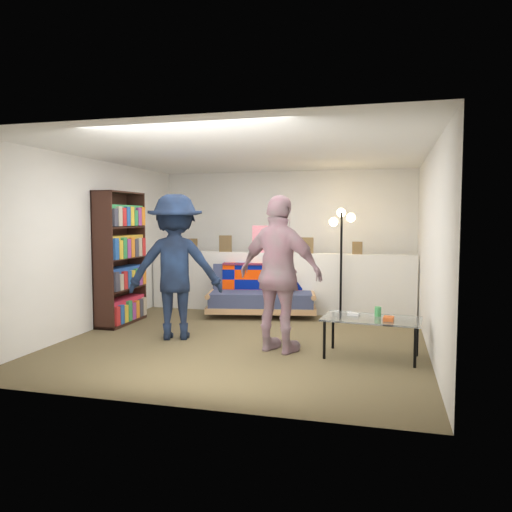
{
  "coord_description": "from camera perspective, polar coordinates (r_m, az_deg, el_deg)",
  "views": [
    {
      "loc": [
        1.75,
        -6.26,
        1.58
      ],
      "look_at": [
        0.0,
        0.4,
        1.05
      ],
      "focal_mm": 35.0,
      "sensor_mm": 36.0,
      "label": 1
    }
  ],
  "objects": [
    {
      "name": "ground",
      "position": [
        6.69,
        -0.88,
        -9.26
      ],
      "size": [
        5.0,
        5.0,
        0.0
      ],
      "primitive_type": "plane",
      "color": "brown",
      "rests_on": "ground"
    },
    {
      "name": "room_shell",
      "position": [
        6.96,
        0.15,
        5.15
      ],
      "size": [
        4.6,
        5.05,
        2.45
      ],
      "color": "silver",
      "rests_on": "ground"
    },
    {
      "name": "half_wall_ledge",
      "position": [
        8.32,
        2.46,
        -3.06
      ],
      "size": [
        4.45,
        0.15,
        1.0
      ],
      "primitive_type": "cube",
      "color": "silver",
      "rests_on": "ground"
    },
    {
      "name": "ledge_decor",
      "position": [
        8.29,
        0.91,
        1.61
      ],
      "size": [
        2.97,
        0.02,
        0.45
      ],
      "color": "brown",
      "rests_on": "half_wall_ledge"
    },
    {
      "name": "futon_sofa",
      "position": [
        8.06,
        0.76,
        -4.42
      ],
      "size": [
        1.84,
        1.12,
        0.74
      ],
      "color": "#AE8154",
      "rests_on": "ground"
    },
    {
      "name": "bookshelf",
      "position": [
        7.68,
        -15.25,
        -0.72
      ],
      "size": [
        0.33,
        0.98,
        1.96
      ],
      "color": "black",
      "rests_on": "ground"
    },
    {
      "name": "coffee_table",
      "position": [
        5.81,
        13.14,
        -7.2
      ],
      "size": [
        1.13,
        0.7,
        0.56
      ],
      "color": "black",
      "rests_on": "ground"
    },
    {
      "name": "floor_lamp",
      "position": [
        7.9,
        9.74,
        1.76
      ],
      "size": [
        0.4,
        0.33,
        1.73
      ],
      "color": "black",
      "rests_on": "ground"
    },
    {
      "name": "person_left",
      "position": [
        6.58,
        -9.19,
        -1.23
      ],
      "size": [
        1.37,
        1.04,
        1.88
      ],
      "primitive_type": "imported",
      "rotation": [
        0.0,
        0.0,
        3.45
      ],
      "color": "black",
      "rests_on": "ground"
    },
    {
      "name": "person_right",
      "position": [
        5.83,
        2.75,
        -2.07
      ],
      "size": [
        1.17,
        0.79,
        1.85
      ],
      "primitive_type": "imported",
      "rotation": [
        0.0,
        0.0,
        2.8
      ],
      "color": "#CA8299",
      "rests_on": "ground"
    }
  ]
}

